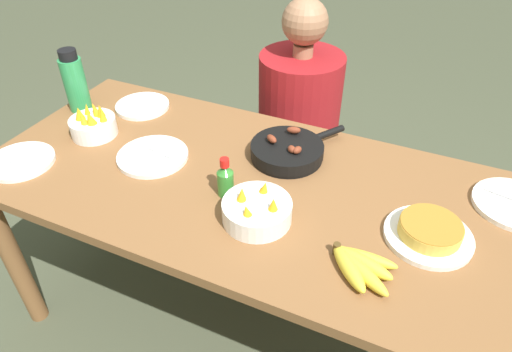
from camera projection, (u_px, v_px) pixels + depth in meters
name	position (u px, v px, depth m)	size (l,w,h in m)	color
ground_plane	(256.00, 323.00, 1.92)	(14.00, 14.00, 0.00)	#474C38
dining_table	(256.00, 206.00, 1.52)	(1.83, 0.82, 0.75)	brown
banana_bunch	(358.00, 265.00, 1.16)	(0.19, 0.15, 0.04)	yellow
skillet	(288.00, 151.00, 1.55)	(0.27, 0.34, 0.08)	black
frittata_plate_center	(429.00, 232.00, 1.25)	(0.24, 0.24, 0.06)	white
empty_plate_near_front	(153.00, 156.00, 1.56)	(0.24, 0.24, 0.02)	white
empty_plate_far_left	(20.00, 161.00, 1.54)	(0.22, 0.22, 0.02)	white
empty_plate_far_right	(142.00, 106.00, 1.84)	(0.21, 0.21, 0.02)	white
fruit_bowl_mango	(93.00, 124.00, 1.66)	(0.16, 0.16, 0.12)	white
fruit_bowl_citrus	(257.00, 210.00, 1.30)	(0.20, 0.20, 0.10)	white
water_bottle	(75.00, 82.00, 1.76)	(0.09, 0.09, 0.25)	#2D9351
hot_sauce_bottle	(225.00, 179.00, 1.38)	(0.05, 0.05, 0.13)	#337F2D
person_figure	(297.00, 145.00, 2.15)	(0.40, 0.40, 1.14)	black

